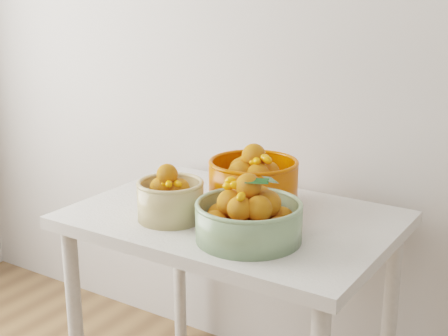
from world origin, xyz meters
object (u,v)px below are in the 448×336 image
(bowl_green, at_px, (249,217))
(bowl_orange, at_px, (253,182))
(table, at_px, (233,242))
(bowl_cream, at_px, (170,198))

(bowl_green, bearing_deg, bowl_orange, 117.42)
(bowl_green, height_order, bowl_orange, bowl_orange)
(table, xyz_separation_m, bowl_orange, (0.02, 0.10, 0.18))
(bowl_cream, xyz_separation_m, bowl_green, (0.29, -0.01, 0.00))
(bowl_cream, bearing_deg, bowl_orange, 56.34)
(table, xyz_separation_m, bowl_cream, (-0.14, -0.14, 0.16))
(bowl_orange, bearing_deg, bowl_green, -62.58)
(table, bearing_deg, bowl_green, -46.08)
(table, height_order, bowl_orange, bowl_orange)
(bowl_cream, bearing_deg, table, 44.61)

